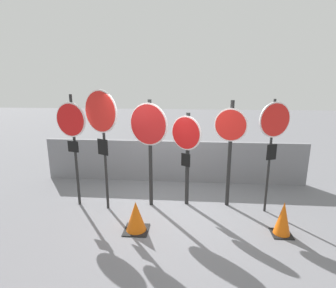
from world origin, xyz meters
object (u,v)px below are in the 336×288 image
(stop_sign_2, at_px, (149,134))
(stop_sign_5, at_px, (274,130))
(stop_sign_3, at_px, (186,144))
(stop_sign_1, at_px, (101,121))
(traffic_cone_0, at_px, (283,219))
(traffic_cone_1, at_px, (136,216))
(stop_sign_0, at_px, (72,130))
(stop_sign_4, at_px, (230,138))

(stop_sign_2, distance_m, stop_sign_5, 2.54)
(stop_sign_3, bearing_deg, stop_sign_1, -135.69)
(stop_sign_2, bearing_deg, stop_sign_3, 31.05)
(stop_sign_1, xyz_separation_m, stop_sign_5, (3.46, 0.15, -0.15))
(stop_sign_5, bearing_deg, traffic_cone_0, -108.27)
(stop_sign_5, xyz_separation_m, traffic_cone_1, (-2.64, -0.94, -1.51))
(stop_sign_2, height_order, stop_sign_3, stop_sign_2)
(traffic_cone_0, distance_m, traffic_cone_1, 2.69)
(traffic_cone_1, bearing_deg, traffic_cone_0, 2.08)
(stop_sign_0, xyz_separation_m, stop_sign_3, (2.43, 0.23, -0.33))
(stop_sign_1, xyz_separation_m, stop_sign_2, (0.93, 0.24, -0.30))
(stop_sign_0, xyz_separation_m, stop_sign_5, (4.16, 0.02, 0.06))
(stop_sign_3, relative_size, traffic_cone_0, 3.25)
(stop_sign_5, distance_m, traffic_cone_0, 1.70)
(stop_sign_1, relative_size, traffic_cone_1, 4.41)
(stop_sign_1, height_order, traffic_cone_1, stop_sign_1)
(stop_sign_4, xyz_separation_m, traffic_cone_0, (0.86, -1.07, -1.25))
(traffic_cone_1, bearing_deg, stop_sign_2, 83.97)
(traffic_cone_0, bearing_deg, stop_sign_3, 149.56)
(stop_sign_4, distance_m, traffic_cone_0, 1.85)
(stop_sign_1, xyz_separation_m, stop_sign_4, (2.65, 0.38, -0.39))
(stop_sign_3, xyz_separation_m, traffic_cone_1, (-0.91, -1.15, -1.12))
(stop_sign_0, distance_m, traffic_cone_1, 2.30)
(stop_sign_4, bearing_deg, stop_sign_3, -158.47)
(stop_sign_3, xyz_separation_m, stop_sign_5, (1.73, -0.21, 0.39))
(stop_sign_2, bearing_deg, stop_sign_0, -153.82)
(traffic_cone_0, bearing_deg, traffic_cone_1, -177.92)
(stop_sign_1, distance_m, stop_sign_2, 1.01)
(stop_sign_0, distance_m, stop_sign_3, 2.46)
(stop_sign_0, height_order, stop_sign_5, stop_sign_0)
(stop_sign_4, xyz_separation_m, traffic_cone_1, (-1.83, -1.16, -1.28))
(stop_sign_0, xyz_separation_m, traffic_cone_1, (1.52, -0.92, -1.45))
(stop_sign_4, xyz_separation_m, stop_sign_5, (0.81, -0.23, 0.24))
(stop_sign_0, xyz_separation_m, stop_sign_1, (0.70, -0.13, 0.21))
(stop_sign_2, distance_m, traffic_cone_0, 3.05)
(stop_sign_2, distance_m, stop_sign_4, 1.73)
(stop_sign_4, bearing_deg, stop_sign_5, 4.70)
(traffic_cone_1, bearing_deg, stop_sign_0, 148.92)
(stop_sign_0, relative_size, stop_sign_1, 0.96)
(stop_sign_2, relative_size, stop_sign_4, 1.01)
(stop_sign_0, distance_m, stop_sign_5, 4.16)
(stop_sign_1, bearing_deg, stop_sign_5, 29.23)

